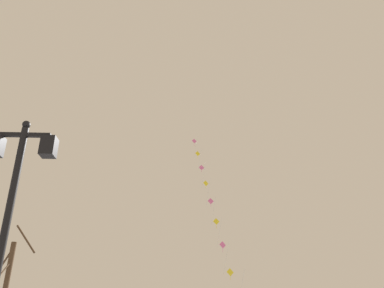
# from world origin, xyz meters

# --- Properties ---
(twin_lantern_lamp_post) EXTENTS (1.32, 0.28, 4.99)m
(twin_lantern_lamp_post) POSITION_xyz_m (-3.43, 6.28, 3.45)
(twin_lantern_lamp_post) COLOR black
(twin_lantern_lamp_post) RESTS_ON ground_plane
(kite_train) EXTENTS (2.25, 10.47, 15.35)m
(kite_train) POSITION_xyz_m (2.08, 24.72, 8.25)
(kite_train) COLOR brown
(kite_train) RESTS_ON ground_plane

